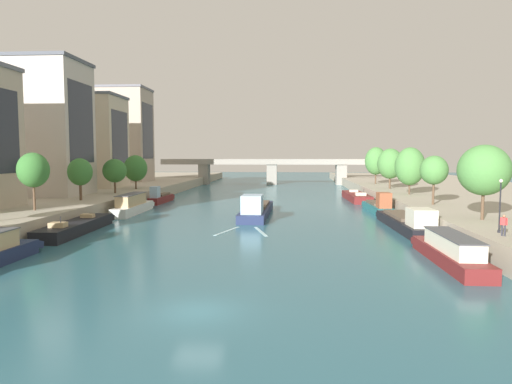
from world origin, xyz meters
name	(u,v)px	position (x,y,z in m)	size (l,w,h in m)	color
ground_plane	(198,312)	(0.00, 0.00, 0.00)	(400.00, 400.00, 0.00)	#2D6070
quay_left	(53,195)	(-37.26, 55.00, 1.02)	(36.00, 170.00, 2.04)	#A89E89
quay_right	(484,198)	(37.26, 55.00, 1.02)	(36.00, 170.00, 2.04)	#A89E89
barge_midriver	(256,209)	(0.37, 37.50, 0.95)	(3.78, 19.13, 3.28)	#1E284C
wake_behind_barge	(244,231)	(-0.08, 25.10, 0.01)	(5.60, 5.95, 0.03)	#A0CCD6
moored_boat_left_second	(77,227)	(-17.59, 23.08, 0.63)	(3.18, 14.86, 2.31)	black
moored_boat_left_end	(133,205)	(-17.16, 39.07, 1.17)	(2.36, 13.12, 2.80)	silver
moored_boat_left_downstream	(161,198)	(-17.25, 53.35, 0.90)	(1.97, 10.36, 3.00)	maroon
moored_boat_right_near	(450,251)	(16.77, 11.72, 0.97)	(2.33, 12.86, 2.32)	maroon
moored_boat_right_end	(407,222)	(17.66, 27.45, 0.87)	(3.39, 16.79, 2.88)	black
moored_boat_right_gap_after	(378,206)	(17.56, 43.03, 0.89)	(2.62, 12.15, 3.08)	#23666B
moored_boat_right_upstream	(356,197)	(16.99, 60.45, 0.65)	(3.53, 16.16, 2.36)	maroon
tree_left_distant	(33,170)	(-23.39, 25.23, 6.51)	(3.41, 3.41, 6.40)	brown
tree_left_nearest	(80,172)	(-23.53, 36.72, 5.87)	(3.28, 3.28, 5.70)	brown
tree_left_by_lamp	(115,171)	(-23.36, 48.55, 5.65)	(3.79, 3.79, 5.51)	brown
tree_left_end_of_row	(136,168)	(-23.02, 57.60, 5.80)	(4.18, 4.18, 6.14)	brown
tree_right_distant	(484,170)	(22.97, 21.22, 6.74)	(4.75, 4.75, 7.08)	brown
tree_right_third	(434,170)	(22.57, 34.57, 6.30)	(3.38, 3.38, 6.05)	brown
tree_right_end_of_row	(410,166)	(23.51, 49.34, 6.43)	(4.58, 4.58, 7.34)	brown
tree_right_past_mid	(390,164)	(23.20, 61.69, 6.62)	(4.60, 4.60, 7.35)	brown
tree_right_nearest	(376,161)	(23.29, 75.81, 6.94)	(4.60, 4.60, 7.85)	brown
lamppost_right_bank	(500,203)	(21.23, 13.87, 4.37)	(0.28, 0.28, 4.23)	black
building_left_far_end	(34,128)	(-34.09, 44.11, 12.30)	(15.52, 10.30, 20.49)	#BCB2A8
building_left_middle	(86,141)	(-34.09, 61.82, 10.83)	(13.88, 10.34, 17.54)	beige
building_left_corner	(124,135)	(-34.09, 82.36, 13.01)	(11.74, 10.19, 21.89)	#A89989
bridge_far	(272,168)	(0.00, 104.64, 4.54)	(62.52, 4.40, 7.10)	gray
person_on_quay	(504,224)	(20.87, 12.34, 2.97)	(0.40, 0.40, 1.62)	#2D2D38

